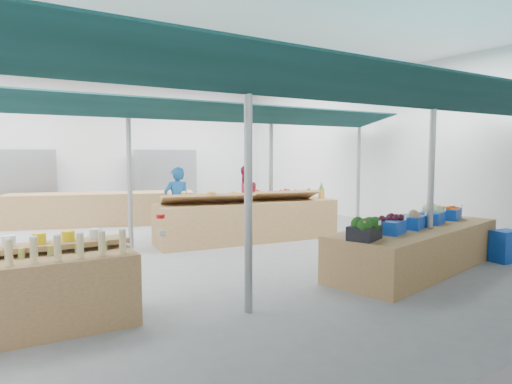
% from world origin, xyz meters
% --- Properties ---
extents(floor, '(13.00, 13.00, 0.00)m').
position_xyz_m(floor, '(0.00, 0.00, 0.00)').
color(floor, slate).
rests_on(floor, ground).
extents(hall, '(13.00, 13.00, 13.00)m').
position_xyz_m(hall, '(0.00, 1.44, 2.65)').
color(hall, silver).
rests_on(hall, ground).
extents(pole_grid, '(10.00, 4.60, 3.00)m').
position_xyz_m(pole_grid, '(0.75, -1.75, 1.81)').
color(pole_grid, gray).
rests_on(pole_grid, floor).
extents(awnings, '(9.50, 7.08, 0.30)m').
position_xyz_m(awnings, '(0.75, -1.75, 2.78)').
color(awnings, black).
rests_on(awnings, pole_grid).
extents(back_shelving_left, '(2.00, 0.50, 2.00)m').
position_xyz_m(back_shelving_left, '(-2.50, 6.00, 1.00)').
color(back_shelving_left, '#B23F33').
rests_on(back_shelving_left, floor).
extents(back_shelving_right, '(2.00, 0.50, 2.00)m').
position_xyz_m(back_shelving_right, '(2.00, 6.00, 1.00)').
color(back_shelving_right, '#B23F33').
rests_on(back_shelving_right, floor).
extents(bottle_shelf, '(1.89, 1.22, 1.10)m').
position_xyz_m(bottle_shelf, '(-3.13, -3.22, 0.45)').
color(bottle_shelf, brown).
rests_on(bottle_shelf, floor).
extents(veg_counter, '(3.86, 1.91, 0.72)m').
position_xyz_m(veg_counter, '(2.43, -3.82, 0.36)').
color(veg_counter, brown).
rests_on(veg_counter, floor).
extents(fruit_counter, '(4.14, 1.53, 0.87)m').
position_xyz_m(fruit_counter, '(1.39, -0.21, 0.43)').
color(fruit_counter, brown).
rests_on(fruit_counter, floor).
extents(far_counter, '(4.85, 2.54, 0.87)m').
position_xyz_m(far_counter, '(-0.71, 3.81, 0.43)').
color(far_counter, brown).
rests_on(far_counter, floor).
extents(crate_stack, '(0.51, 0.38, 0.57)m').
position_xyz_m(crate_stack, '(4.19, -4.35, 0.28)').
color(crate_stack, '#0F3EAD').
rests_on(crate_stack, floor).
extents(vendor_left, '(0.64, 0.47, 1.62)m').
position_xyz_m(vendor_left, '(0.19, 0.89, 0.81)').
color(vendor_left, '#164F91').
rests_on(vendor_left, floor).
extents(vendor_right, '(0.87, 0.72, 1.62)m').
position_xyz_m(vendor_right, '(1.99, 0.89, 0.81)').
color(vendor_right, '#B7163B').
rests_on(vendor_right, floor).
extents(crate_broccoli, '(0.59, 0.51, 0.35)m').
position_xyz_m(crate_broccoli, '(0.87, -4.11, 0.88)').
color(crate_broccoli, black).
rests_on(crate_broccoli, veg_counter).
extents(crate_beets, '(0.59, 0.51, 0.29)m').
position_xyz_m(crate_beets, '(1.58, -3.98, 0.85)').
color(crate_beets, '#0F3EAD').
rests_on(crate_beets, veg_counter).
extents(crate_celeriac, '(0.59, 0.51, 0.31)m').
position_xyz_m(crate_celeriac, '(2.23, -3.85, 0.86)').
color(crate_celeriac, '#0F3EAD').
rests_on(crate_celeriac, veg_counter).
extents(crate_cabbage, '(0.59, 0.51, 0.35)m').
position_xyz_m(crate_cabbage, '(2.94, -3.72, 0.88)').
color(crate_cabbage, '#0F3EAD').
rests_on(crate_cabbage, veg_counter).
extents(crate_carrots, '(0.59, 0.51, 0.29)m').
position_xyz_m(crate_carrots, '(3.64, -3.58, 0.83)').
color(crate_carrots, '#0F3EAD').
rests_on(crate_carrots, veg_counter).
extents(sparrow, '(0.12, 0.09, 0.11)m').
position_xyz_m(sparrow, '(0.73, -4.27, 0.97)').
color(sparrow, brown).
rests_on(sparrow, crate_broccoli).
extents(pole_ribbon, '(0.12, 0.12, 0.28)m').
position_xyz_m(pole_ribbon, '(-1.67, -2.87, 1.08)').
color(pole_ribbon, red).
rests_on(pole_ribbon, pole_grid).
extents(apple_heap_yellow, '(2.02, 1.21, 0.27)m').
position_xyz_m(apple_heap_yellow, '(0.43, -0.17, 1.03)').
color(apple_heap_yellow, '#997247').
rests_on(apple_heap_yellow, fruit_counter).
extents(apple_heap_red, '(1.64, 1.09, 0.27)m').
position_xyz_m(apple_heap_red, '(2.19, -0.42, 1.03)').
color(apple_heap_red, '#997247').
rests_on(apple_heap_red, fruit_counter).
extents(pineapple, '(0.14, 0.14, 0.39)m').
position_xyz_m(pineapple, '(3.19, -0.56, 1.05)').
color(pineapple, '#8C6019').
rests_on(pineapple, fruit_counter).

